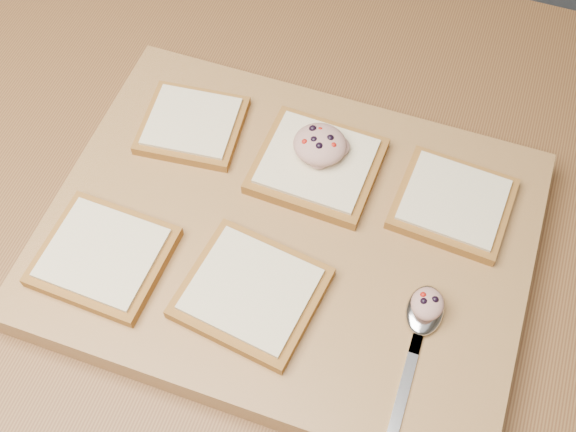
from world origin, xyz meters
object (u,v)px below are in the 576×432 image
object	(u,v)px
cutting_board	(288,239)
bread_far_center	(317,165)
spoon	(422,322)
tuna_salad_dollop	(320,144)

from	to	relation	value
cutting_board	bread_far_center	world-z (taller)	bread_far_center
cutting_board	bread_far_center	distance (m)	0.09
spoon	bread_far_center	bearing A→B (deg)	137.39
cutting_board	spoon	world-z (taller)	spoon
spoon	tuna_salad_dollop	bearing A→B (deg)	135.43
cutting_board	tuna_salad_dollop	world-z (taller)	tuna_salad_dollop
bread_far_center	tuna_salad_dollop	distance (m)	0.03
bread_far_center	spoon	xyz separation A→B (m)	(0.15, -0.14, -0.00)
bread_far_center	tuna_salad_dollop	size ratio (longest dim) A/B	2.30
spoon	cutting_board	bearing A→B (deg)	160.00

